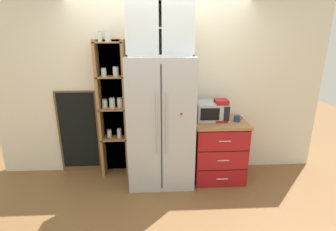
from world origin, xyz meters
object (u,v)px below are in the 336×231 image
at_px(microwave, 212,111).
at_px(coffee_maker, 220,110).
at_px(mug_charcoal, 221,119).
at_px(refrigerator, 161,122).
at_px(bottle_cobalt, 219,112).
at_px(chalkboard_menu, 79,132).
at_px(mug_navy, 237,119).

bearing_deg(microwave, coffee_maker, -20.82).
height_order(microwave, mug_charcoal, microwave).
height_order(refrigerator, microwave, refrigerator).
relative_size(microwave, bottle_cobalt, 1.73).
xyz_separation_m(coffee_maker, chalkboard_menu, (-2.07, 0.28, -0.40)).
relative_size(refrigerator, coffee_maker, 5.80).
bearing_deg(chalkboard_menu, mug_charcoal, -9.71).
xyz_separation_m(coffee_maker, bottle_cobalt, (-0.00, 0.07, -0.05)).
height_order(refrigerator, coffee_maker, refrigerator).
relative_size(mug_navy, bottle_cobalt, 0.47).
bearing_deg(refrigerator, mug_charcoal, -2.42).
bearing_deg(bottle_cobalt, microwave, -166.33).
bearing_deg(mug_navy, bottle_cobalt, 148.94).
height_order(mug_navy, mug_charcoal, mug_charcoal).
distance_m(coffee_maker, mug_navy, 0.26).
bearing_deg(bottle_cobalt, refrigerator, -172.50).
xyz_separation_m(refrigerator, bottle_cobalt, (0.84, 0.11, 0.10)).
relative_size(microwave, chalkboard_menu, 0.34).
relative_size(microwave, mug_charcoal, 4.13).
bearing_deg(chalkboard_menu, bottle_cobalt, -5.76).
bearing_deg(chalkboard_menu, refrigerator, -14.51).
distance_m(bottle_cobalt, chalkboard_menu, 2.11).
height_order(microwave, mug_navy, microwave).
xyz_separation_m(microwave, mug_navy, (0.34, -0.11, -0.09)).
xyz_separation_m(mug_navy, bottle_cobalt, (-0.22, 0.14, 0.07)).
distance_m(coffee_maker, chalkboard_menu, 2.13).
distance_m(microwave, coffee_maker, 0.12).
bearing_deg(mug_charcoal, chalkboard_menu, 170.29).
relative_size(refrigerator, chalkboard_menu, 1.40).
relative_size(refrigerator, microwave, 4.08).
xyz_separation_m(refrigerator, coffee_maker, (0.84, 0.04, 0.15)).
height_order(mug_charcoal, bottle_cobalt, bottle_cobalt).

